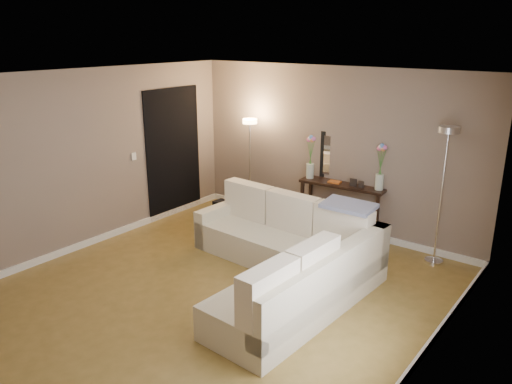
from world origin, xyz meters
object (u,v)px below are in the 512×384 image
Objects in this scene: floor_lamp_lit at (250,148)px; floor_lamp_unlit at (444,169)px; sectional_sofa at (288,256)px; console_table at (337,205)px.

floor_lamp_lit is 3.24m from floor_lamp_unlit.
floor_lamp_unlit is (1.32, 1.71, 1.01)m from sectional_sofa.
floor_lamp_unlit is (3.23, 0.05, 0.16)m from floor_lamp_lit.
floor_lamp_lit is at bearing -179.12° from floor_lamp_unlit.
floor_lamp_lit is 0.88× the size of floor_lamp_unlit.
console_table is at bearing 99.47° from sectional_sofa.
floor_lamp_lit is at bearing -173.88° from console_table.
floor_lamp_lit reaches higher than console_table.
console_table is at bearing 6.12° from floor_lamp_lit.
floor_lamp_lit is (-1.61, -0.17, 0.72)m from console_table.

